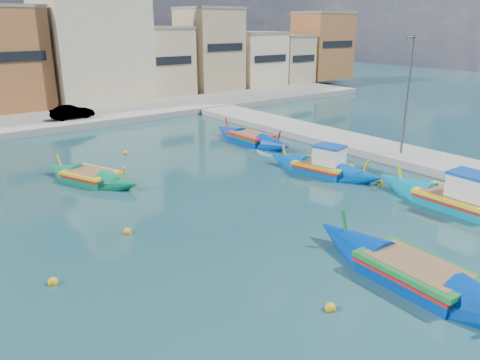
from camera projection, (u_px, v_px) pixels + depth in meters
name	position (u px, v px, depth m)	size (l,w,h in m)	color
ground	(254.00, 282.00, 16.58)	(160.00, 160.00, 0.00)	#14373E
north_quay	(20.00, 125.00, 40.49)	(80.00, 8.00, 0.60)	gray
north_townhouses	(64.00, 60.00, 48.37)	(83.20, 7.87, 10.19)	tan
church_block	(89.00, 26.00, 49.68)	(10.00, 10.00, 19.10)	beige
quay_street_lamp	(407.00, 95.00, 29.79)	(1.18, 0.16, 8.00)	#595B60
luzzu_turquoise_cabin	(458.00, 202.00, 22.98)	(2.19, 9.47, 3.04)	#0084A4
luzzu_blue_cabin	(323.00, 168.00, 28.36)	(3.54, 8.13, 2.80)	#004EAD
luzzu_cyan_mid	(251.00, 139.00, 35.71)	(2.18, 8.63, 2.54)	#0037AE
luzzu_green	(91.00, 178.00, 26.91)	(4.48, 7.43, 2.29)	#0B784D
luzzu_blue_south	(416.00, 276.00, 16.43)	(2.65, 9.74, 2.78)	#00359F
mooring_buoys	(152.00, 216.00, 22.06)	(22.75, 21.82, 0.36)	gold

